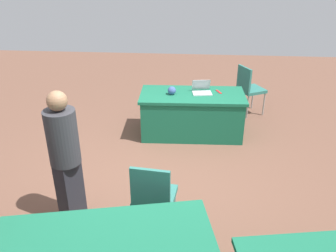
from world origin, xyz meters
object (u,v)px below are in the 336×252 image
table_foreground (192,114)px  scissors_red (219,92)px  chair_near_front (153,195)px  laptop_silver (202,91)px  yarn_ball (172,91)px  person_attendee_standing (65,153)px  chair_tucked_left (249,87)px

table_foreground → scissors_red: size_ratio=10.03×
chair_near_front → laptop_silver: 2.67m
table_foreground → laptop_silver: 0.45m
laptop_silver → scissors_red: size_ratio=1.98×
scissors_red → chair_near_front: bearing=-40.2°
yarn_ball → person_attendee_standing: bearing=66.2°
chair_near_front → person_attendee_standing: (1.00, -0.18, 0.37)m
chair_tucked_left → scissors_red: 1.06m
chair_near_front → yarn_ball: chair_near_front is taller
table_foreground → chair_near_front: bearing=81.7°
chair_tucked_left → person_attendee_standing: 4.13m
person_attendee_standing → laptop_silver: (-1.52, -2.42, -0.12)m
person_attendee_standing → scissors_red: size_ratio=9.07×
table_foreground → chair_near_front: 2.57m
chair_tucked_left → scissors_red: (0.63, 0.83, 0.19)m
laptop_silver → yarn_ball: size_ratio=2.57×
table_foreground → person_attendee_standing: bearing=59.8°
person_attendee_standing → chair_tucked_left: bearing=168.8°
person_attendee_standing → chair_near_front: bearing=104.9°
laptop_silver → chair_near_front: bearing=70.3°
chair_tucked_left → yarn_ball: size_ratio=7.07×
chair_near_front → chair_tucked_left: (-1.45, -3.50, 0.03)m
laptop_silver → scissors_red: (-0.29, -0.06, -0.04)m
table_foreground → yarn_ball: 0.57m
yarn_ball → scissors_red: yarn_ball is taller
person_attendee_standing → laptop_silver: bearing=173.1°
chair_tucked_left → scissors_red: chair_tucked_left is taller
person_attendee_standing → scissors_red: 3.08m
chair_near_front → yarn_ball: (-0.02, -2.49, 0.28)m
chair_tucked_left → person_attendee_standing: (2.45, 3.31, 0.34)m
chair_tucked_left → person_attendee_standing: size_ratio=0.60×
table_foreground → chair_tucked_left: (-1.08, -0.96, 0.19)m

